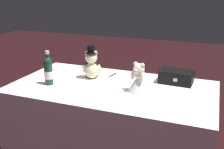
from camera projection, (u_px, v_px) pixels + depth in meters
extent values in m
cube|color=white|center=(112.00, 127.00, 2.30)|extent=(1.64, 0.88, 0.76)
ellipsoid|color=beige|center=(92.00, 70.00, 2.34)|extent=(0.12, 0.11, 0.14)
cube|color=black|center=(92.00, 69.00, 2.37)|extent=(0.11, 0.08, 0.11)
sphere|color=beige|center=(91.00, 58.00, 2.31)|extent=(0.10, 0.10, 0.10)
sphere|color=beige|center=(92.00, 57.00, 2.35)|extent=(0.04, 0.04, 0.04)
sphere|color=beige|center=(95.00, 53.00, 2.29)|extent=(0.04, 0.04, 0.04)
sphere|color=beige|center=(87.00, 53.00, 2.29)|extent=(0.04, 0.04, 0.04)
ellipsoid|color=beige|center=(99.00, 69.00, 2.35)|extent=(0.04, 0.04, 0.08)
ellipsoid|color=beige|center=(84.00, 69.00, 2.35)|extent=(0.04, 0.04, 0.08)
sphere|color=beige|center=(96.00, 73.00, 2.42)|extent=(0.05, 0.05, 0.05)
sphere|color=beige|center=(89.00, 73.00, 2.42)|extent=(0.05, 0.05, 0.05)
cylinder|color=black|center=(91.00, 52.00, 2.29)|extent=(0.11, 0.11, 0.01)
cylinder|color=black|center=(91.00, 49.00, 2.28)|extent=(0.06, 0.06, 0.06)
cone|color=white|center=(138.00, 83.00, 2.05)|extent=(0.16, 0.16, 0.14)
ellipsoid|color=white|center=(139.00, 75.00, 2.03)|extent=(0.07, 0.06, 0.06)
sphere|color=silver|center=(139.00, 69.00, 2.01)|extent=(0.09, 0.09, 0.09)
sphere|color=silver|center=(136.00, 71.00, 1.99)|extent=(0.04, 0.04, 0.04)
sphere|color=silver|center=(136.00, 64.00, 2.02)|extent=(0.03, 0.03, 0.03)
sphere|color=silver|center=(142.00, 65.00, 1.99)|extent=(0.03, 0.03, 0.03)
ellipsoid|color=silver|center=(132.00, 75.00, 2.04)|extent=(0.03, 0.03, 0.08)
ellipsoid|color=silver|center=(142.00, 78.00, 1.99)|extent=(0.03, 0.03, 0.08)
cone|color=white|center=(142.00, 76.00, 2.07)|extent=(0.15, 0.15, 0.15)
cylinder|color=#133B28|center=(49.00, 74.00, 2.19)|extent=(0.07, 0.07, 0.18)
sphere|color=#133B28|center=(48.00, 61.00, 2.16)|extent=(0.07, 0.07, 0.07)
cylinder|color=#133B28|center=(47.00, 56.00, 2.14)|extent=(0.03, 0.03, 0.07)
cylinder|color=silver|center=(47.00, 52.00, 2.14)|extent=(0.03, 0.03, 0.03)
cylinder|color=silver|center=(49.00, 75.00, 2.19)|extent=(0.07, 0.07, 0.06)
cylinder|color=black|center=(113.00, 75.00, 2.44)|extent=(0.03, 0.13, 0.01)
cone|color=silver|center=(116.00, 73.00, 2.49)|extent=(0.01, 0.02, 0.01)
cube|color=black|center=(176.00, 77.00, 2.24)|extent=(0.28, 0.19, 0.11)
cube|color=#B7B7BF|center=(175.00, 80.00, 2.16)|extent=(0.03, 0.01, 0.03)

